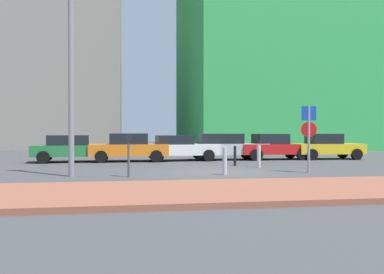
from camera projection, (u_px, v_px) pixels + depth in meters
name	position (u px, v px, depth m)	size (l,w,h in m)	color
ground_plane	(218.00, 172.00, 16.54)	(120.00, 120.00, 0.00)	#424244
sidewalk_brick	(270.00, 190.00, 10.76)	(40.00, 4.17, 0.14)	#93513D
parked_car_green	(72.00, 148.00, 22.13)	(4.37, 2.28, 1.42)	#237238
parked_car_orange	(129.00, 147.00, 22.59)	(4.18, 2.07, 1.52)	orange
parked_car_white	(179.00, 147.00, 23.21)	(4.17, 2.09, 1.41)	white
parked_car_silver	(225.00, 146.00, 23.93)	(4.66, 2.16, 1.50)	#B7BABF
parked_car_red	(273.00, 147.00, 24.21)	(4.13, 1.94, 1.49)	red
parked_car_yellow	(327.00, 146.00, 24.57)	(3.99, 2.08, 1.50)	gold
parking_sign_post	(309.00, 131.00, 16.17)	(0.59, 0.19, 2.61)	gray
parking_meter	(129.00, 149.00, 14.55)	(0.18, 0.14, 1.52)	#4C4C51
street_lamp	(71.00, 57.00, 14.76)	(0.70, 0.36, 7.24)	gray
traffic_bollard_near	(235.00, 156.00, 19.63)	(0.13, 0.13, 0.94)	black
traffic_bollard_mid	(225.00, 161.00, 15.34)	(0.17, 0.17, 1.01)	#B7B7BC
traffic_bollard_far	(259.00, 156.00, 18.63)	(0.17, 0.17, 1.01)	#B7B7BC
building_colorful_midrise	(263.00, 16.00, 43.06)	(15.88, 17.14, 27.29)	green
building_under_construction	(46.00, 38.00, 44.83)	(15.85, 14.57, 23.52)	gray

